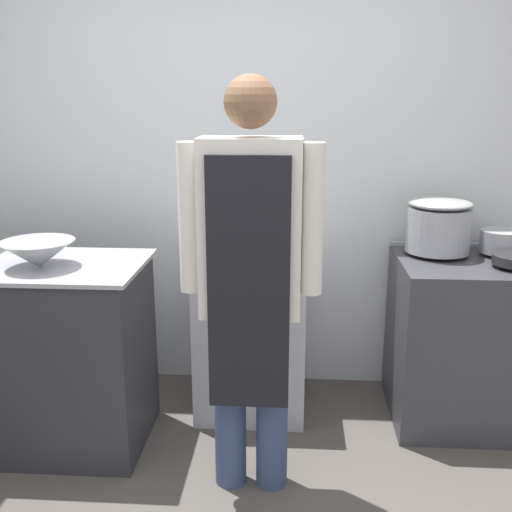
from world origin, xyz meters
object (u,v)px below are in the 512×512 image
person_cook (251,269)px  stock_pot (439,225)px  sauce_pot (501,241)px  mixing_bowl (38,254)px  stove (468,341)px  fridge_unit (252,334)px

person_cook → stock_pot: bearing=40.0°
stock_pot → sauce_pot: size_ratio=1.54×
mixing_bowl → stock_pot: 2.02m
person_cook → mixing_bowl: person_cook is taller
sauce_pot → stove: bearing=-143.0°
stove → sauce_pot: 0.56m
mixing_bowl → sauce_pot: size_ratio=1.56×
person_cook → stock_pot: 1.23m
person_cook → sauce_pot: (1.27, 0.79, -0.05)m
stove → stock_pot: (-0.18, 0.12, 0.61)m
fridge_unit → person_cook: 0.94m
fridge_unit → mixing_bowl: 1.22m
person_cook → sauce_pot: person_cook is taller
stove → fridge_unit: stove is taller
stock_pot → sauce_pot: (0.33, 0.00, -0.09)m
stove → sauce_pot: sauce_pot is taller
fridge_unit → mixing_bowl: size_ratio=2.50×
stock_pot → mixing_bowl: bearing=-164.0°
stove → mixing_bowl: bearing=-168.3°
fridge_unit → sauce_pot: size_ratio=3.90×
person_cook → sauce_pot: 1.50m
fridge_unit → stock_pot: bearing=3.4°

